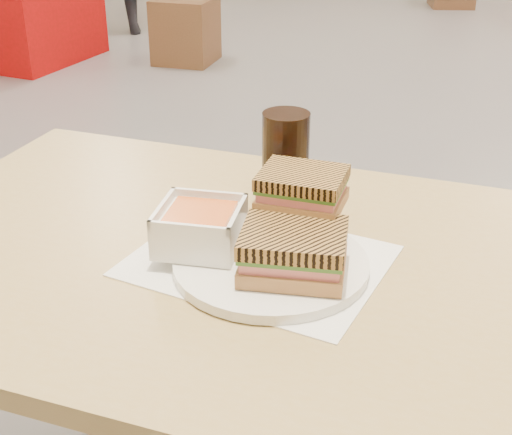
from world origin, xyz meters
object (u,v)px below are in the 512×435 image
(bg_table_0, at_px, (17,4))
(bg_chair_0r, at_px, (186,31))
(main_table, at_px, (285,330))
(panini_lower, at_px, (293,251))
(bg_chair_0l, at_px, (52,9))
(soup_bowl, at_px, (200,228))
(plate, at_px, (271,264))
(cola_glass, at_px, (285,162))

(bg_table_0, height_order, bg_chair_0r, bg_table_0)
(main_table, height_order, panini_lower, panini_lower)
(main_table, xyz_separation_m, bg_table_0, (-2.95, 3.14, -0.28))
(bg_table_0, distance_m, bg_chair_0l, 0.52)
(soup_bowl, relative_size, bg_chair_0l, 0.27)
(soup_bowl, xyz_separation_m, bg_table_0, (-2.84, 3.17, -0.43))
(bg_chair_0l, bearing_deg, main_table, -50.08)
(plate, xyz_separation_m, cola_glass, (-0.05, 0.19, 0.07))
(bg_chair_0l, bearing_deg, bg_table_0, -79.20)
(main_table, relative_size, panini_lower, 8.05)
(panini_lower, xyz_separation_m, cola_glass, (-0.08, 0.21, 0.03))
(bg_chair_0l, bearing_deg, panini_lower, -50.21)
(panini_lower, bearing_deg, bg_chair_0l, 129.79)
(main_table, bearing_deg, plate, -112.51)
(bg_table_0, distance_m, bg_chair_0r, 1.12)
(main_table, height_order, soup_bowl, soup_bowl)
(cola_glass, bearing_deg, bg_chair_0r, 119.01)
(cola_glass, xyz_separation_m, bg_chair_0l, (-2.99, 3.48, -0.60))
(cola_glass, bearing_deg, plate, -76.10)
(panini_lower, height_order, bg_chair_0r, panini_lower)
(cola_glass, relative_size, bg_table_0, 0.18)
(cola_glass, bearing_deg, main_table, -69.96)
(main_table, bearing_deg, cola_glass, 110.04)
(main_table, height_order, cola_glass, cola_glass)
(soup_bowl, height_order, cola_glass, cola_glass)
(plate, distance_m, panini_lower, 0.06)
(bg_table_0, bearing_deg, main_table, -46.79)
(panini_lower, height_order, bg_chair_0l, panini_lower)
(bg_chair_0l, relative_size, bg_chair_0r, 1.13)
(bg_table_0, relative_size, bg_chair_0l, 1.84)
(panini_lower, xyz_separation_m, bg_chair_0l, (-3.07, 3.69, -0.56))
(bg_chair_0l, bearing_deg, bg_chair_0r, -8.92)
(plate, bearing_deg, bg_table_0, 132.84)
(soup_bowl, height_order, bg_chair_0r, soup_bowl)
(panini_lower, bearing_deg, plate, 152.83)
(bg_chair_0l, height_order, bg_chair_0r, bg_chair_0l)
(main_table, relative_size, cola_glass, 7.91)
(soup_bowl, relative_size, bg_table_0, 0.15)
(main_table, relative_size, plate, 4.67)
(cola_glass, height_order, bg_chair_0l, cola_glass)
(soup_bowl, height_order, bg_table_0, soup_bowl)
(bg_chair_0l, xyz_separation_m, bg_chair_0r, (1.16, -0.18, -0.03))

